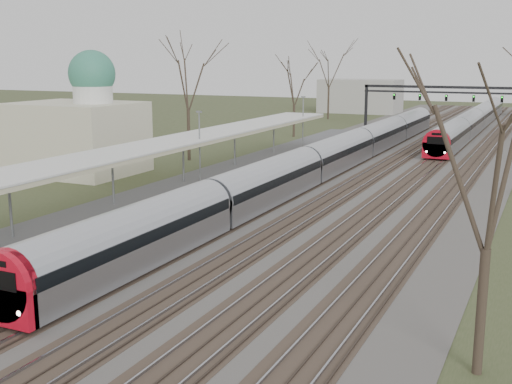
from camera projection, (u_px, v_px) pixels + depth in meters
track_bed at (385, 162)px, 60.48m from camera, size 24.00×160.00×0.22m
platform at (208, 180)px, 48.73m from camera, size 3.50×69.00×1.00m
canopy at (175, 142)px, 44.03m from camera, size 4.10×50.00×3.11m
dome_building at (79, 130)px, 53.77m from camera, size 10.00×8.00×10.30m
signal_gantry at (441, 95)px, 86.09m from camera, size 21.00×0.59×6.08m
tree_west_far at (187, 76)px, 59.82m from camera, size 5.50×5.50×11.33m
tree_east_near at (492, 165)px, 18.40m from camera, size 4.50×4.50×9.27m
train_near at (336, 154)px, 55.48m from camera, size 2.62×75.21×3.05m
train_far at (474, 120)px, 86.95m from camera, size 2.62×60.21×3.05m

